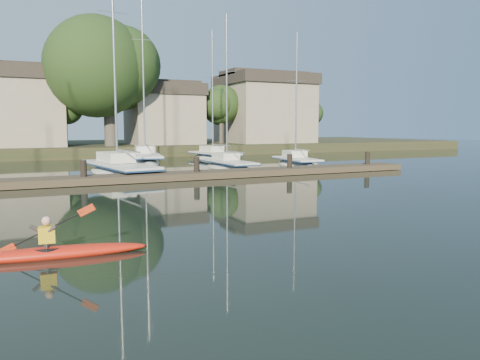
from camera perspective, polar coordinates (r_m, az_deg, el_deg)
name	(u,v)px	position (r m, az deg, el deg)	size (l,w,h in m)	color
ground	(272,238)	(12.26, 3.88, -7.12)	(160.00, 160.00, 0.00)	black
kayak	(53,250)	(11.29, -21.82, -7.97)	(4.11, 1.05, 1.30)	red
dock	(143,177)	(25.23, -11.72, 0.33)	(34.00, 2.00, 1.80)	#483C29
sailboat_2	(119,178)	(29.09, -14.50, 0.27)	(3.76, 10.11, 16.35)	silver
sailboat_3	(228,171)	(32.09, -1.45, 1.12)	(2.06, 7.13, 11.42)	silver
sailboat_4	(296,168)	(34.83, 6.88, 1.50)	(2.69, 6.54, 10.79)	silver
sailboat_6	(146,164)	(39.21, -11.43, 1.95)	(3.97, 10.77, 16.78)	silver
sailboat_7	(214,161)	(41.24, -3.18, 2.31)	(3.04, 7.83, 12.29)	silver
shore	(98,123)	(51.24, -16.94, 6.70)	(90.00, 25.25, 12.75)	#212E17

